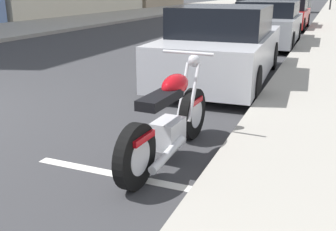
{
  "coord_description": "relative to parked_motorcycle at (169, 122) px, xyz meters",
  "views": [
    {
      "loc": [
        -3.08,
        -5.78,
        1.8
      ],
      "look_at": [
        0.64,
        -4.24,
        0.47
      ],
      "focal_mm": 41.61,
      "sensor_mm": 36.0,
      "label": 1
    }
  ],
  "objects": [
    {
      "name": "sidewalk_far_curb",
      "position": [
        11.42,
        11.49,
        -0.36
      ],
      "size": [
        120.0,
        5.0,
        0.14
      ],
      "primitive_type": "cube",
      "color": "gray",
      "rests_on": "ground"
    },
    {
      "name": "parked_car_second_in_row",
      "position": [
        15.45,
        0.49,
        0.2
      ],
      "size": [
        4.42,
        1.83,
        1.34
      ],
      "rotation": [
        0.0,
        0.0,
        0.0
      ],
      "color": "#AD1919",
      "rests_on": "ground"
    },
    {
      "name": "parked_car_at_intersection",
      "position": [
        3.98,
        0.47,
        0.25
      ],
      "size": [
        4.58,
        2.03,
        1.47
      ],
      "rotation": [
        0.0,
        0.0,
        0.04
      ],
      "color": "silver",
      "rests_on": "ground"
    },
    {
      "name": "parked_car_near_corner",
      "position": [
        9.59,
        0.45,
        0.25
      ],
      "size": [
        4.45,
        1.99,
        1.4
      ],
      "rotation": [
        0.0,
        0.0,
        0.02
      ],
      "color": "gray",
      "rests_on": "ground"
    },
    {
      "name": "parked_motorcycle",
      "position": [
        0.0,
        0.0,
        0.0
      ],
      "size": [
        2.06,
        0.62,
        1.11
      ],
      "rotation": [
        0.0,
        0.0,
        -0.05
      ],
      "color": "black",
      "rests_on": "ground"
    },
    {
      "name": "parking_stall_stripe",
      "position": [
        -0.58,
        0.17,
        -0.42
      ],
      "size": [
        0.12,
        2.2,
        0.01
      ],
      "primitive_type": "cube",
      "color": "silver",
      "rests_on": "ground"
    }
  ]
}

